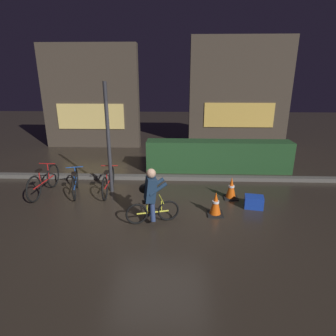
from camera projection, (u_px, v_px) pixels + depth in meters
The scene contains 13 objects.
ground_plane at pixel (159, 212), 6.62m from camera, with size 40.00×40.00×0.00m, color #2D261E.
sidewalk_curb at pixel (164, 177), 8.69m from camera, with size 12.00×0.24×0.12m, color #56544F.
hedge_row at pixel (218, 156), 9.34m from camera, with size 4.80×0.70×1.04m, color #214723.
storefront_left at pixel (91, 97), 12.23m from camera, with size 4.21×0.54×4.42m.
storefront_right at pixel (239, 93), 12.60m from camera, with size 4.52×0.54×4.78m.
street_post at pixel (108, 140), 7.35m from camera, with size 0.10×0.10×2.96m, color #2D2D33.
parked_bike_leftmost at pixel (44, 181), 7.54m from camera, with size 0.46×1.71×0.79m.
parked_bike_left_mid at pixel (75, 183), 7.55m from camera, with size 0.52×1.46×0.69m.
parked_bike_center_left at pixel (108, 182), 7.60m from camera, with size 0.46×1.55×0.72m.
traffic_cone_near at pixel (216, 204), 6.40m from camera, with size 0.36×0.36×0.56m.
traffic_cone_far at pixel (231, 188), 7.28m from camera, with size 0.36×0.36×0.59m.
blue_crate at pixel (254, 202), 6.78m from camera, with size 0.44×0.32×0.30m, color #193DB7.
cyclist at pixel (151, 196), 5.96m from camera, with size 1.16×0.50×1.25m.
Camera 1 is at (0.44, -5.96, 3.05)m, focal length 29.69 mm.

